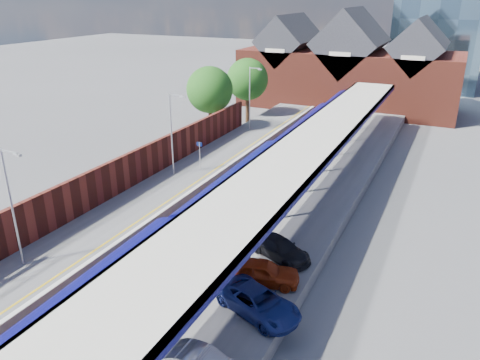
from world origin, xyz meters
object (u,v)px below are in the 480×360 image
(train, at_px, (281,157))
(parked_car_red, at_px, (262,272))
(lamp_post_d, at_px, (251,94))
(parked_car_dark, at_px, (280,248))
(lamp_post_c, at_px, (173,129))
(platform_sign, at_px, (200,151))
(parked_car_blue, at_px, (258,302))
(lamp_post_b, at_px, (12,201))

(train, bearing_deg, parked_car_red, -72.69)
(lamp_post_d, xyz_separation_m, parked_car_dark, (13.05, -25.00, -3.39))
(lamp_post_c, bearing_deg, platform_sign, 55.74)
(platform_sign, relative_size, parked_car_red, 0.62)
(parked_car_blue, bearing_deg, platform_sign, 59.70)
(parked_car_dark, xyz_separation_m, parked_car_blue, (0.92, -5.32, 0.04))
(lamp_post_c, xyz_separation_m, lamp_post_d, (0.00, 16.00, 0.00))
(lamp_post_b, distance_m, lamp_post_d, 32.00)
(platform_sign, xyz_separation_m, parked_car_red, (11.76, -13.92, -1.00))
(parked_car_dark, bearing_deg, parked_car_blue, -147.05)
(parked_car_blue, bearing_deg, lamp_post_b, 118.86)
(lamp_post_b, relative_size, parked_car_red, 1.73)
(parked_car_dark, bearing_deg, platform_sign, 69.90)
(lamp_post_b, distance_m, parked_car_red, 14.14)
(train, xyz_separation_m, lamp_post_b, (-7.86, -21.00, 2.87))
(lamp_post_c, bearing_deg, lamp_post_b, -90.00)
(lamp_post_d, bearing_deg, lamp_post_c, -90.00)
(lamp_post_b, bearing_deg, parked_car_red, 17.27)
(lamp_post_c, relative_size, parked_car_dark, 1.70)
(lamp_post_c, relative_size, parked_car_red, 1.73)
(lamp_post_d, distance_m, platform_sign, 14.25)
(parked_car_dark, bearing_deg, parked_car_red, -155.35)
(platform_sign, relative_size, parked_car_dark, 0.61)
(lamp_post_d, bearing_deg, parked_car_red, -64.82)
(lamp_post_b, distance_m, parked_car_blue, 14.46)
(train, height_order, lamp_post_d, lamp_post_d)
(lamp_post_d, relative_size, parked_car_dark, 1.70)
(lamp_post_c, xyz_separation_m, parked_car_dark, (13.05, -9.00, -3.39))
(lamp_post_b, bearing_deg, lamp_post_d, 90.00)
(lamp_post_c, xyz_separation_m, parked_car_blue, (13.97, -14.32, -3.36))
(lamp_post_c, distance_m, parked_car_red, 18.04)
(lamp_post_c, height_order, lamp_post_d, same)
(platform_sign, height_order, parked_car_blue, platform_sign)
(lamp_post_d, bearing_deg, parked_car_blue, -65.27)
(lamp_post_b, relative_size, parked_car_blue, 1.53)
(parked_car_red, xyz_separation_m, parked_car_blue, (0.84, -2.40, -0.06))
(lamp_post_d, relative_size, parked_car_blue, 1.53)
(train, bearing_deg, lamp_post_b, -110.51)
(train, relative_size, platform_sign, 26.39)
(lamp_post_d, xyz_separation_m, parked_car_blue, (13.97, -30.32, -3.36))
(lamp_post_c, height_order, parked_car_red, lamp_post_c)
(parked_car_red, height_order, parked_car_dark, parked_car_red)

